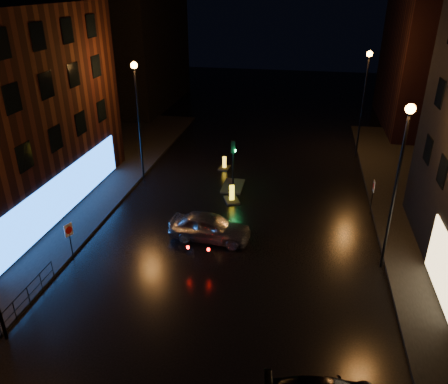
# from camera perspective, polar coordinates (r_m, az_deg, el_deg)

# --- Properties ---
(ground) EXTENTS (120.00, 120.00, 0.00)m
(ground) POSITION_cam_1_polar(r_m,az_deg,el_deg) (19.07, -2.54, -17.42)
(ground) COLOR black
(ground) RESTS_ON ground
(pavement_left) EXTENTS (12.00, 44.00, 0.15)m
(pavement_left) POSITION_cam_1_polar(r_m,az_deg,el_deg) (30.54, -25.35, -2.04)
(pavement_left) COLOR black
(pavement_left) RESTS_ON ground
(building_far_left) EXTENTS (8.00, 16.00, 14.00)m
(building_far_left) POSITION_cam_1_polar(r_m,az_deg,el_deg) (52.57, -11.57, 18.70)
(building_far_left) COLOR black
(building_far_left) RESTS_ON ground
(building_far_right) EXTENTS (8.00, 14.00, 12.00)m
(building_far_right) POSITION_cam_1_polar(r_m,az_deg,el_deg) (47.48, 25.70, 14.83)
(building_far_right) COLOR black
(building_far_right) RESTS_ON ground
(street_lamp_lfar) EXTENTS (0.44, 0.44, 8.37)m
(street_lamp_lfar) POSITION_cam_1_polar(r_m,az_deg,el_deg) (30.61, -11.24, 11.14)
(street_lamp_lfar) COLOR black
(street_lamp_lfar) RESTS_ON ground
(street_lamp_rnear) EXTENTS (0.44, 0.44, 8.37)m
(street_lamp_rnear) POSITION_cam_1_polar(r_m,az_deg,el_deg) (21.34, 21.98, 3.30)
(street_lamp_rnear) COLOR black
(street_lamp_rnear) RESTS_ON ground
(street_lamp_rfar) EXTENTS (0.44, 0.44, 8.37)m
(street_lamp_rfar) POSITION_cam_1_polar(r_m,az_deg,el_deg) (36.54, 17.92, 12.75)
(street_lamp_rfar) COLOR black
(street_lamp_rfar) RESTS_ON ground
(traffic_signal) EXTENTS (1.40, 2.40, 3.45)m
(traffic_signal) POSITION_cam_1_polar(r_m,az_deg,el_deg) (30.57, 1.18, 1.54)
(traffic_signal) COLOR black
(traffic_signal) RESTS_ON ground
(guard_railing) EXTENTS (0.05, 6.04, 1.00)m
(guard_railing) POSITION_cam_1_polar(r_m,az_deg,el_deg) (20.91, -25.79, -13.33)
(guard_railing) COLOR black
(guard_railing) RESTS_ON ground
(silver_hatchback) EXTENTS (4.67, 2.17, 1.55)m
(silver_hatchback) POSITION_cam_1_polar(r_m,az_deg,el_deg) (24.29, -1.85, -4.58)
(silver_hatchback) COLOR #AAADB2
(silver_hatchback) RESTS_ON ground
(bollard_near) EXTENTS (1.29, 1.51, 1.12)m
(bollard_near) POSITION_cam_1_polar(r_m,az_deg,el_deg) (28.69, 1.02, -0.73)
(bollard_near) COLOR black
(bollard_near) RESTS_ON ground
(bollard_far) EXTENTS (0.87, 1.19, 0.97)m
(bollard_far) POSITION_cam_1_polar(r_m,az_deg,el_deg) (33.75, 0.06, 3.43)
(bollard_far) COLOR black
(bollard_far) RESTS_ON ground
(road_sign_left) EXTENTS (0.21, 0.49, 2.07)m
(road_sign_left) POSITION_cam_1_polar(r_m,az_deg,el_deg) (23.57, -19.58, -5.07)
(road_sign_left) COLOR black
(road_sign_left) RESTS_ON ground
(road_sign_right) EXTENTS (0.07, 0.51, 2.10)m
(road_sign_right) POSITION_cam_1_polar(r_m,az_deg,el_deg) (28.31, 18.94, 0.39)
(road_sign_right) COLOR black
(road_sign_right) RESTS_ON ground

